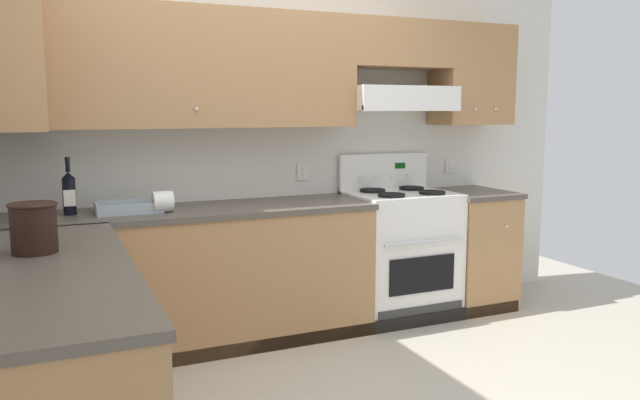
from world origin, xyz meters
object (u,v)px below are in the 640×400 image
at_px(bucket, 34,227).
at_px(stove, 401,252).
at_px(wine_bottle, 69,192).
at_px(paper_towel_roll, 163,202).
at_px(bowl, 129,209).

bearing_deg(bucket, stove, 21.46).
xyz_separation_m(stove, wine_bottle, (-2.28, 0.06, 0.57)).
xyz_separation_m(stove, paper_towel_roll, (-1.75, -0.07, 0.50)).
distance_m(bucket, paper_towel_roll, 1.15).
xyz_separation_m(wine_bottle, bucket, (-0.19, -1.02, -0.02)).
xyz_separation_m(bowl, paper_towel_roll, (0.19, -0.08, 0.04)).
bearing_deg(wine_bottle, bucket, -100.32).
bearing_deg(bowl, bucket, -118.01).
height_order(bowl, bucket, bucket).
bearing_deg(bucket, bowl, 61.99).
distance_m(stove, wine_bottle, 2.35).
xyz_separation_m(bucket, paper_towel_roll, (0.71, 0.90, -0.05)).
relative_size(stove, bucket, 5.40).
bearing_deg(bowl, wine_bottle, 171.85).
relative_size(wine_bottle, paper_towel_roll, 2.66).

